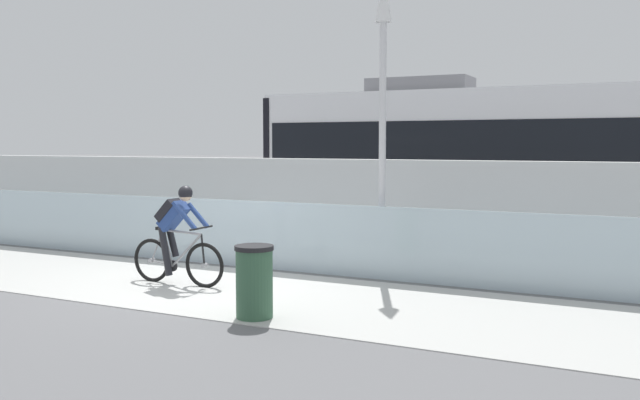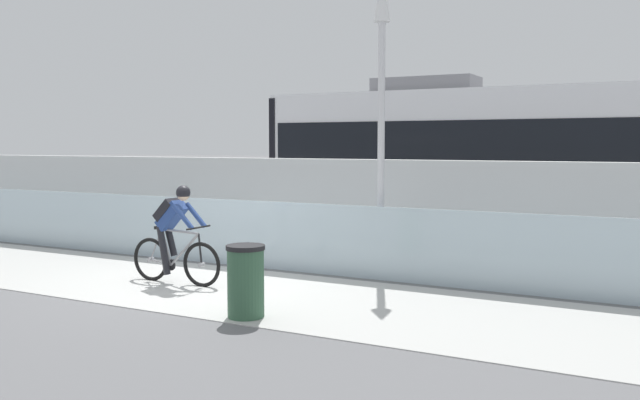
{
  "view_description": "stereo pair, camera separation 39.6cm",
  "coord_description": "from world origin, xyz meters",
  "px_view_note": "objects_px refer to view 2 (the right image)",
  "views": [
    {
      "loc": [
        6.54,
        -8.65,
        2.27
      ],
      "look_at": [
        1.17,
        2.35,
        1.25
      ],
      "focal_mm": 37.94,
      "sensor_mm": 36.0,
      "label": 1
    },
    {
      "loc": [
        6.9,
        -8.47,
        2.27
      ],
      "look_at": [
        1.17,
        2.35,
        1.25
      ],
      "focal_mm": 37.94,
      "sensor_mm": 36.0,
      "label": 2
    }
  ],
  "objects_px": {
    "lamp_post_antenna": "(382,83)",
    "tram": "(509,161)",
    "cyclist_on_bike": "(175,235)",
    "trash_bin": "(246,281)"
  },
  "relations": [
    {
      "from": "cyclist_on_bike",
      "to": "trash_bin",
      "type": "bearing_deg",
      "value": -29.3
    },
    {
      "from": "cyclist_on_bike",
      "to": "lamp_post_antenna",
      "type": "height_order",
      "value": "lamp_post_antenna"
    },
    {
      "from": "tram",
      "to": "cyclist_on_bike",
      "type": "relative_size",
      "value": 6.25
    },
    {
      "from": "cyclist_on_bike",
      "to": "trash_bin",
      "type": "xyz_separation_m",
      "value": [
        2.22,
        -1.25,
        -0.32
      ]
    },
    {
      "from": "cyclist_on_bike",
      "to": "lamp_post_antenna",
      "type": "bearing_deg",
      "value": 38.64
    },
    {
      "from": "lamp_post_antenna",
      "to": "tram",
      "type": "bearing_deg",
      "value": 76.62
    },
    {
      "from": "tram",
      "to": "cyclist_on_bike",
      "type": "height_order",
      "value": "tram"
    },
    {
      "from": "cyclist_on_bike",
      "to": "trash_bin",
      "type": "distance_m",
      "value": 2.57
    },
    {
      "from": "tram",
      "to": "trash_bin",
      "type": "xyz_separation_m",
      "value": [
        -1.59,
        -8.1,
        -1.41
      ]
    },
    {
      "from": "cyclist_on_bike",
      "to": "trash_bin",
      "type": "height_order",
      "value": "cyclist_on_bike"
    }
  ]
}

